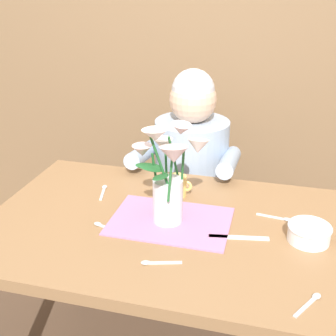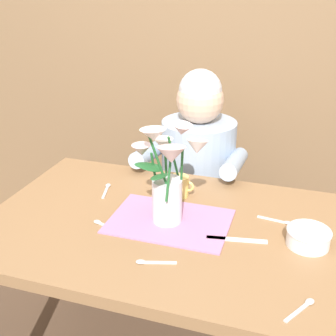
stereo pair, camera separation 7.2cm
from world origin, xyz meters
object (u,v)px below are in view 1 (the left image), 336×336
seated_person (191,189)px  flower_vase (168,176)px  ceramic_mug (177,186)px  ceramic_bowl (309,232)px  dinner_knife (239,238)px

seated_person → flower_vase: (0.05, -0.61, 0.35)m
seated_person → flower_vase: size_ratio=3.23×
ceramic_mug → flower_vase: bearing=-84.7°
flower_vase → ceramic_mug: (-0.02, 0.20, -0.14)m
ceramic_bowl → seated_person: bearing=129.5°
ceramic_bowl → dinner_knife: (-0.21, -0.04, -0.03)m
ceramic_mug → ceramic_bowl: bearing=-22.3°
flower_vase → dinner_knife: 0.30m
ceramic_bowl → ceramic_mug: 0.51m
flower_vase → ceramic_bowl: size_ratio=2.59×
dinner_knife → ceramic_mug: bearing=127.8°
seated_person → ceramic_mug: (0.03, -0.41, 0.22)m
seated_person → ceramic_bowl: size_ratio=8.35×
ceramic_bowl → dinner_knife: ceramic_bowl is taller
seated_person → flower_vase: seated_person is taller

